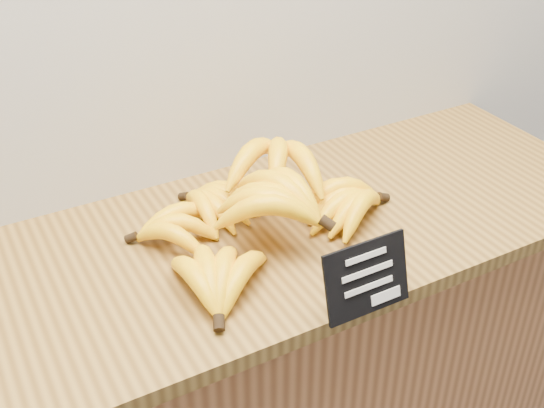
% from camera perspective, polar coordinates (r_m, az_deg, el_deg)
% --- Properties ---
extents(counter, '(1.36, 0.50, 0.90)m').
position_cam_1_polar(counter, '(1.59, -0.90, -16.62)').
color(counter, '#A36334').
rests_on(counter, ground).
extents(counter_top, '(1.49, 0.54, 0.03)m').
position_cam_1_polar(counter_top, '(1.28, -1.08, -2.90)').
color(counter_top, olive).
rests_on(counter_top, counter).
extents(chalkboard_sign, '(0.15, 0.04, 0.12)m').
position_cam_1_polar(chalkboard_sign, '(1.08, 7.95, -6.17)').
color(chalkboard_sign, black).
rests_on(chalkboard_sign, counter_top).
extents(banana_pile, '(0.54, 0.38, 0.13)m').
position_cam_1_polar(banana_pile, '(1.23, -1.06, -0.45)').
color(banana_pile, yellow).
rests_on(banana_pile, counter_top).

